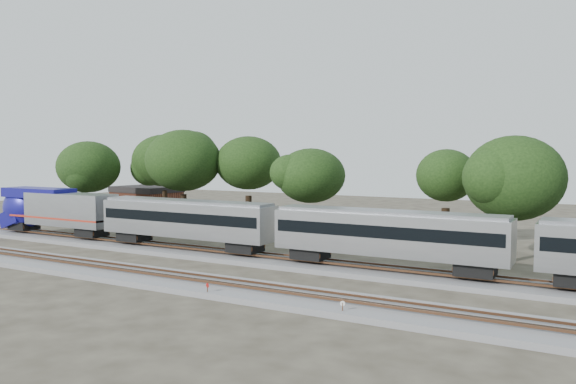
# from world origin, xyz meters

# --- Properties ---
(ground) EXTENTS (160.00, 160.00, 0.00)m
(ground) POSITION_xyz_m (0.00, 0.00, 0.00)
(ground) COLOR #383328
(ground) RESTS_ON ground
(track_far) EXTENTS (160.00, 5.00, 0.73)m
(track_far) POSITION_xyz_m (0.00, 6.00, 0.21)
(track_far) COLOR slate
(track_far) RESTS_ON ground
(track_near) EXTENTS (160.00, 5.00, 0.73)m
(track_near) POSITION_xyz_m (0.00, -4.00, 0.21)
(track_near) COLOR slate
(track_near) RESTS_ON ground
(switch_stand_red) EXTENTS (0.30, 0.15, 0.99)m
(switch_stand_red) POSITION_xyz_m (1.46, -6.16, 0.63)
(switch_stand_red) COLOR #512D19
(switch_stand_red) RESTS_ON ground
(switch_stand_white) EXTENTS (0.31, 0.07, 0.97)m
(switch_stand_white) POSITION_xyz_m (10.91, -5.89, 0.62)
(switch_stand_white) COLOR #512D19
(switch_stand_white) RESTS_ON ground
(switch_lever) EXTENTS (0.54, 0.37, 0.30)m
(switch_lever) POSITION_xyz_m (4.96, -6.06, 0.15)
(switch_lever) COLOR #512D19
(switch_lever) RESTS_ON ground
(brick_building) EXTENTS (10.08, 7.66, 4.49)m
(brick_building) POSITION_xyz_m (-35.23, 27.46, 2.27)
(brick_building) COLOR brown
(brick_building) RESTS_ON ground
(tree_0) EXTENTS (7.80, 7.80, 11.00)m
(tree_0) POSITION_xyz_m (-33.57, 15.25, 7.65)
(tree_0) COLOR black
(tree_0) RESTS_ON ground
(tree_1) EXTENTS (8.60, 8.60, 12.13)m
(tree_1) POSITION_xyz_m (-26.13, 21.15, 8.45)
(tree_1) COLOR black
(tree_1) RESTS_ON ground
(tree_2) EXTENTS (8.71, 8.71, 12.29)m
(tree_2) POSITION_xyz_m (-18.92, 16.23, 8.56)
(tree_2) COLOR black
(tree_2) RESTS_ON ground
(tree_3) EXTENTS (8.42, 8.42, 11.87)m
(tree_3) POSITION_xyz_m (-12.18, 19.82, 8.27)
(tree_3) COLOR black
(tree_3) RESTS_ON ground
(tree_4) EXTENTS (7.27, 7.27, 10.24)m
(tree_4) POSITION_xyz_m (-1.99, 15.76, 7.13)
(tree_4) COLOR black
(tree_4) RESTS_ON ground
(tree_5) EXTENTS (7.32, 7.32, 10.31)m
(tree_5) POSITION_xyz_m (10.14, 22.02, 7.18)
(tree_5) COLOR black
(tree_5) RESTS_ON ground
(tree_6) EXTENTS (7.39, 7.39, 10.42)m
(tree_6) POSITION_xyz_m (17.13, 16.94, 7.25)
(tree_6) COLOR black
(tree_6) RESTS_ON ground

